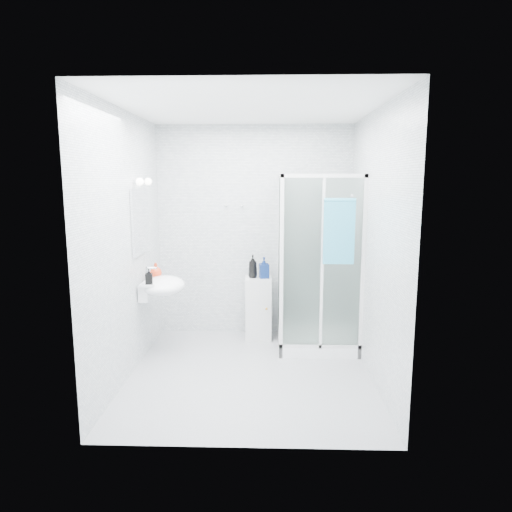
{
  "coord_description": "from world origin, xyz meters",
  "views": [
    {
      "loc": [
        0.2,
        -4.36,
        1.94
      ],
      "look_at": [
        0.05,
        0.35,
        1.15
      ],
      "focal_mm": 32.0,
      "sensor_mm": 36.0,
      "label": 1
    }
  ],
  "objects_px": {
    "soap_dispenser_black": "(149,276)",
    "wall_basin": "(161,286)",
    "storage_cabinet": "(258,308)",
    "shampoo_bottle_b": "(264,268)",
    "soap_dispenser_orange": "(156,270)",
    "shower_enclosure": "(310,310)",
    "hand_towel": "(339,230)",
    "shampoo_bottle_a": "(253,266)"
  },
  "relations": [
    {
      "from": "hand_towel",
      "to": "shampoo_bottle_a",
      "type": "distance_m",
      "value": 1.26
    },
    {
      "from": "shower_enclosure",
      "to": "soap_dispenser_black",
      "type": "xyz_separation_m",
      "value": [
        -1.74,
        -0.51,
        0.5
      ]
    },
    {
      "from": "wall_basin",
      "to": "storage_cabinet",
      "type": "relative_size",
      "value": 0.73
    },
    {
      "from": "storage_cabinet",
      "to": "hand_towel",
      "type": "height_order",
      "value": "hand_towel"
    },
    {
      "from": "shampoo_bottle_a",
      "to": "soap_dispenser_black",
      "type": "xyz_separation_m",
      "value": [
        -1.06,
        -0.79,
        0.04
      ]
    },
    {
      "from": "hand_towel",
      "to": "shampoo_bottle_a",
      "type": "bearing_deg",
      "value": 143.47
    },
    {
      "from": "shampoo_bottle_a",
      "to": "soap_dispenser_orange",
      "type": "height_order",
      "value": "shampoo_bottle_a"
    },
    {
      "from": "shower_enclosure",
      "to": "soap_dispenser_black",
      "type": "height_order",
      "value": "shower_enclosure"
    },
    {
      "from": "soap_dispenser_orange",
      "to": "soap_dispenser_black",
      "type": "relative_size",
      "value": 1.02
    },
    {
      "from": "soap_dispenser_black",
      "to": "storage_cabinet",
      "type": "bearing_deg",
      "value": 35.26
    },
    {
      "from": "shampoo_bottle_b",
      "to": "soap_dispenser_black",
      "type": "distance_m",
      "value": 1.42
    },
    {
      "from": "soap_dispenser_black",
      "to": "soap_dispenser_orange",
      "type": "bearing_deg",
      "value": 91.01
    },
    {
      "from": "shower_enclosure",
      "to": "wall_basin",
      "type": "xyz_separation_m",
      "value": [
        -1.66,
        -0.32,
        0.35
      ]
    },
    {
      "from": "soap_dispenser_orange",
      "to": "shampoo_bottle_b",
      "type": "bearing_deg",
      "value": 21.34
    },
    {
      "from": "shower_enclosure",
      "to": "wall_basin",
      "type": "relative_size",
      "value": 3.57
    },
    {
      "from": "shampoo_bottle_a",
      "to": "soap_dispenser_black",
      "type": "height_order",
      "value": "shampoo_bottle_a"
    },
    {
      "from": "wall_basin",
      "to": "soap_dispenser_orange",
      "type": "height_order",
      "value": "soap_dispenser_orange"
    },
    {
      "from": "wall_basin",
      "to": "soap_dispenser_black",
      "type": "relative_size",
      "value": 3.41
    },
    {
      "from": "wall_basin",
      "to": "storage_cabinet",
      "type": "xyz_separation_m",
      "value": [
        1.04,
        0.6,
        -0.41
      ]
    },
    {
      "from": "hand_towel",
      "to": "soap_dispenser_orange",
      "type": "distance_m",
      "value": 2.05
    },
    {
      "from": "shampoo_bottle_a",
      "to": "shampoo_bottle_b",
      "type": "relative_size",
      "value": 1.1
    },
    {
      "from": "soap_dispenser_black",
      "to": "shampoo_bottle_b",
      "type": "bearing_deg",
      "value": 33.1
    },
    {
      "from": "shower_enclosure",
      "to": "soap_dispenser_orange",
      "type": "distance_m",
      "value": 1.82
    },
    {
      "from": "shampoo_bottle_a",
      "to": "shampoo_bottle_b",
      "type": "xyz_separation_m",
      "value": [
        0.14,
        -0.01,
        -0.01
      ]
    },
    {
      "from": "soap_dispenser_orange",
      "to": "soap_dispenser_black",
      "type": "xyz_separation_m",
      "value": [
        0.01,
        -0.31,
        -0.0
      ]
    },
    {
      "from": "shower_enclosure",
      "to": "soap_dispenser_orange",
      "type": "relative_size",
      "value": 11.91
    },
    {
      "from": "storage_cabinet",
      "to": "soap_dispenser_orange",
      "type": "distance_m",
      "value": 1.35
    },
    {
      "from": "wall_basin",
      "to": "shampoo_bottle_a",
      "type": "relative_size",
      "value": 2.01
    },
    {
      "from": "shampoo_bottle_b",
      "to": "soap_dispenser_orange",
      "type": "height_order",
      "value": "soap_dispenser_orange"
    },
    {
      "from": "hand_towel",
      "to": "soap_dispenser_orange",
      "type": "bearing_deg",
      "value": 174.12
    },
    {
      "from": "wall_basin",
      "to": "soap_dispenser_orange",
      "type": "bearing_deg",
      "value": 125.77
    },
    {
      "from": "soap_dispenser_orange",
      "to": "soap_dispenser_black",
      "type": "distance_m",
      "value": 0.31
    },
    {
      "from": "shower_enclosure",
      "to": "wall_basin",
      "type": "bearing_deg",
      "value": -169.19
    },
    {
      "from": "wall_basin",
      "to": "storage_cabinet",
      "type": "height_order",
      "value": "wall_basin"
    },
    {
      "from": "hand_towel",
      "to": "soap_dispenser_black",
      "type": "distance_m",
      "value": 2.04
    },
    {
      "from": "shampoo_bottle_a",
      "to": "shampoo_bottle_b",
      "type": "height_order",
      "value": "shampoo_bottle_a"
    },
    {
      "from": "storage_cabinet",
      "to": "shampoo_bottle_b",
      "type": "xyz_separation_m",
      "value": [
        0.07,
        -0.02,
        0.51
      ]
    },
    {
      "from": "soap_dispenser_black",
      "to": "wall_basin",
      "type": "bearing_deg",
      "value": 67.08
    },
    {
      "from": "shampoo_bottle_b",
      "to": "soap_dispenser_black",
      "type": "height_order",
      "value": "soap_dispenser_black"
    },
    {
      "from": "storage_cabinet",
      "to": "soap_dispenser_black",
      "type": "distance_m",
      "value": 1.49
    },
    {
      "from": "shampoo_bottle_a",
      "to": "hand_towel",
      "type": "bearing_deg",
      "value": -36.53
    },
    {
      "from": "shampoo_bottle_b",
      "to": "soap_dispenser_orange",
      "type": "bearing_deg",
      "value": -158.66
    }
  ]
}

